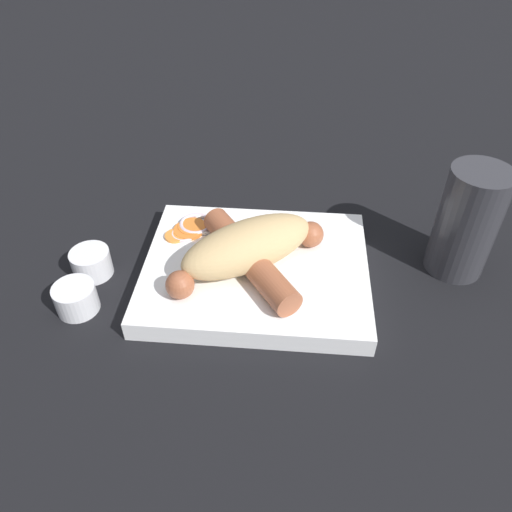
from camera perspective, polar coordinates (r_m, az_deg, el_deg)
ground_plane at (r=0.54m, az=-0.00°, el=-2.54°), size 3.00×3.00×0.00m
food_tray at (r=0.53m, az=-0.00°, el=-1.69°), size 0.24×0.19×0.02m
bread_roll at (r=0.51m, az=-1.00°, el=0.87°), size 0.16×0.14×0.05m
sausage at (r=0.51m, az=-0.80°, el=-0.25°), size 0.15×0.14×0.03m
pickled_veggies at (r=0.58m, az=-7.13°, el=3.27°), size 0.07×0.06×0.01m
condiment_cup_near at (r=0.57m, az=-18.25°, el=-0.88°), size 0.04×0.04×0.03m
condiment_cup_far at (r=0.53m, az=-19.84°, el=-4.69°), size 0.04×0.04×0.03m
drink_glass at (r=0.56m, az=22.97°, el=3.57°), size 0.06×0.06×0.12m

